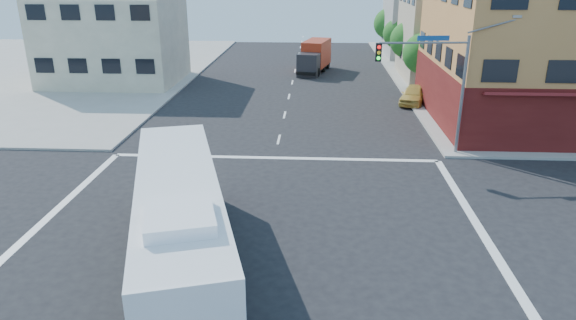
{
  "coord_description": "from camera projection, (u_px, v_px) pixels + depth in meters",
  "views": [
    {
      "loc": [
        2.41,
        -18.73,
        10.46
      ],
      "look_at": [
        1.1,
        4.16,
        1.89
      ],
      "focal_mm": 32.0,
      "sensor_mm": 36.0,
      "label": 1
    }
  ],
  "objects": [
    {
      "name": "box_truck",
      "position": [
        315.0,
        57.0,
        54.73
      ],
      "size": [
        3.65,
        7.53,
        3.26
      ],
      "rotation": [
        0.0,
        0.0,
        -0.23
      ],
      "color": "#252429",
      "rests_on": "ground"
    },
    {
      "name": "parked_car",
      "position": [
        414.0,
        95.0,
        42.08
      ],
      "size": [
        3.18,
        4.82,
        1.52
      ],
      "primitive_type": "imported",
      "rotation": [
        0.0,
        0.0,
        -0.34
      ],
      "color": "gold",
      "rests_on": "ground"
    },
    {
      "name": "building_east_far",
      "position": [
        436.0,
        16.0,
        63.52
      ],
      "size": [
        12.06,
        10.06,
        10.0
      ],
      "color": "#979692",
      "rests_on": "ground"
    },
    {
      "name": "ground",
      "position": [
        256.0,
        237.0,
        21.31
      ],
      "size": [
        120.0,
        120.0,
        0.0
      ],
      "primitive_type": "plane",
      "color": "black",
      "rests_on": "ground"
    },
    {
      "name": "building_west",
      "position": [
        114.0,
        41.0,
        48.85
      ],
      "size": [
        12.06,
        10.06,
        8.0
      ],
      "color": "beige",
      "rests_on": "ground"
    },
    {
      "name": "building_east_near",
      "position": [
        466.0,
        33.0,
        50.61
      ],
      "size": [
        12.06,
        10.06,
        9.0
      ],
      "color": "tan",
      "rests_on": "ground"
    },
    {
      "name": "transit_bus",
      "position": [
        180.0,
        221.0,
        18.47
      ],
      "size": [
        6.48,
        13.54,
        3.93
      ],
      "rotation": [
        0.0,
        0.0,
        0.29
      ],
      "color": "black",
      "rests_on": "ground"
    },
    {
      "name": "street_tree_b",
      "position": [
        410.0,
        38.0,
        52.96
      ],
      "size": [
        3.8,
        3.8,
        5.79
      ],
      "color": "#3A2515",
      "rests_on": "ground"
    },
    {
      "name": "street_tree_a",
      "position": [
        424.0,
        51.0,
        45.53
      ],
      "size": [
        3.6,
        3.6,
        5.53
      ],
      "color": "#3A2515",
      "rests_on": "ground"
    },
    {
      "name": "street_tree_d",
      "position": [
        390.0,
        22.0,
        67.88
      ],
      "size": [
        4.0,
        4.0,
        6.03
      ],
      "color": "#3A2515",
      "rests_on": "ground"
    },
    {
      "name": "corner_building_ne",
      "position": [
        572.0,
        39.0,
        35.47
      ],
      "size": [
        18.1,
        15.44,
        14.0
      ],
      "color": "#C38246",
      "rests_on": "ground"
    },
    {
      "name": "signal_mast_ne",
      "position": [
        435.0,
        72.0,
        29.01
      ],
      "size": [
        7.91,
        1.13,
        8.07
      ],
      "color": "slate",
      "rests_on": "ground"
    },
    {
      "name": "street_tree_c",
      "position": [
        398.0,
        32.0,
        60.54
      ],
      "size": [
        3.4,
        3.4,
        5.29
      ],
      "color": "#3A2515",
      "rests_on": "ground"
    }
  ]
}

